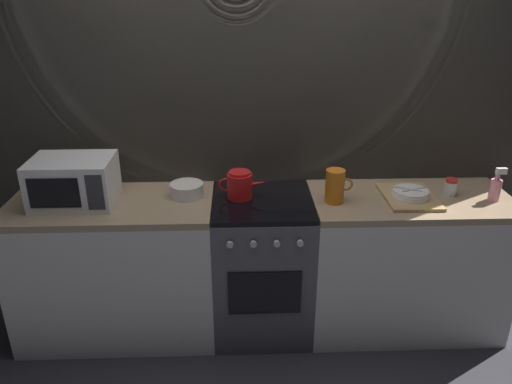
% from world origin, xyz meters
% --- Properties ---
extents(ground_plane, '(8.00, 8.00, 0.00)m').
position_xyz_m(ground_plane, '(0.00, 0.00, 0.00)').
color(ground_plane, '#2D2D33').
extents(back_wall, '(3.60, 0.05, 2.40)m').
position_xyz_m(back_wall, '(0.00, 0.32, 1.20)').
color(back_wall, '#A39989').
rests_on(back_wall, ground_plane).
extents(counter_left, '(1.20, 0.60, 0.90)m').
position_xyz_m(counter_left, '(-0.90, 0.00, 0.45)').
color(counter_left, silver).
rests_on(counter_left, ground_plane).
extents(stove_unit, '(0.60, 0.63, 0.90)m').
position_xyz_m(stove_unit, '(-0.00, -0.00, 0.45)').
color(stove_unit, '#4C4C51').
rests_on(stove_unit, ground_plane).
extents(counter_right, '(1.20, 0.60, 0.90)m').
position_xyz_m(counter_right, '(0.90, 0.00, 0.45)').
color(counter_right, silver).
rests_on(counter_right, ground_plane).
extents(microwave, '(0.46, 0.35, 0.27)m').
position_xyz_m(microwave, '(-1.09, 0.00, 1.04)').
color(microwave, white).
rests_on(microwave, counter_left).
extents(kettle, '(0.28, 0.15, 0.17)m').
position_xyz_m(kettle, '(-0.13, 0.04, 0.98)').
color(kettle, red).
rests_on(kettle, stove_unit).
extents(mixing_bowl, '(0.20, 0.20, 0.08)m').
position_xyz_m(mixing_bowl, '(-0.45, 0.07, 0.94)').
color(mixing_bowl, silver).
rests_on(mixing_bowl, counter_left).
extents(pitcher, '(0.16, 0.11, 0.20)m').
position_xyz_m(pitcher, '(0.42, -0.05, 1.00)').
color(pitcher, orange).
rests_on(pitcher, counter_right).
extents(dish_pile, '(0.30, 0.40, 0.07)m').
position_xyz_m(dish_pile, '(0.87, -0.02, 0.92)').
color(dish_pile, tan).
rests_on(dish_pile, counter_right).
extents(spice_jar, '(0.08, 0.08, 0.10)m').
position_xyz_m(spice_jar, '(1.13, 0.03, 0.95)').
color(spice_jar, silver).
rests_on(spice_jar, counter_right).
extents(spray_bottle, '(0.08, 0.06, 0.20)m').
position_xyz_m(spray_bottle, '(1.36, -0.06, 0.98)').
color(spray_bottle, pink).
rests_on(spray_bottle, counter_right).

